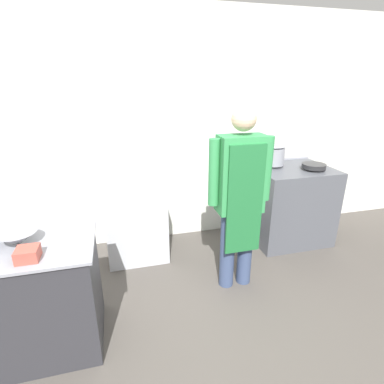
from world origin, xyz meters
name	(u,v)px	position (x,y,z in m)	size (l,w,h in m)	color
ground_plane	(231,384)	(0.00, 0.00, 0.00)	(14.00, 14.00, 0.00)	#4C4742
wall_back	(167,131)	(0.00, 2.17, 1.35)	(8.00, 0.05, 2.70)	silver
prep_counter	(23,299)	(-1.35, 0.68, 0.43)	(1.08, 0.66, 0.86)	#2D2D33
stove	(289,204)	(1.43, 1.71, 0.47)	(0.91, 0.77, 0.95)	#4C4F56
fridge_unit	(136,220)	(-0.45, 1.81, 0.43)	(0.65, 0.63, 0.85)	silver
person_cook	(240,192)	(0.44, 1.00, 0.97)	(0.59, 0.24, 1.72)	#38476B
mixing_bowl	(18,238)	(-1.30, 0.72, 0.91)	(0.26, 0.26, 0.09)	gray
plastic_tub	(28,254)	(-1.19, 0.49, 0.90)	(0.13, 0.13, 0.08)	#B24C3F
stock_pot	(273,154)	(1.23, 1.85, 1.08)	(0.27, 0.27, 0.25)	gray
saute_pan	(314,166)	(1.61, 1.58, 0.98)	(0.27, 0.27, 0.05)	#262628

